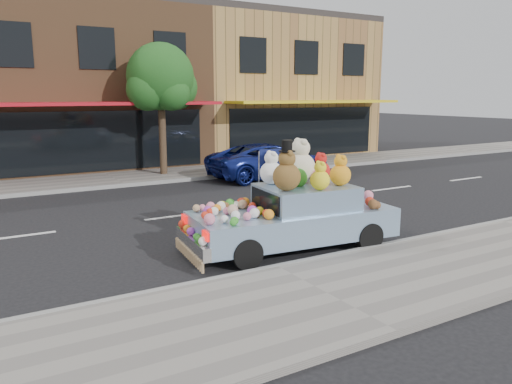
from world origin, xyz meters
TOP-DOWN VIEW (x-y plane):
  - ground at (0.00, 0.00)m, footprint 120.00×120.00m
  - near_sidewalk at (0.00, -6.50)m, footprint 60.00×3.00m
  - far_sidewalk at (0.00, 6.50)m, footprint 60.00×3.00m
  - near_kerb at (0.00, -5.00)m, footprint 60.00×0.12m
  - far_kerb at (0.00, 5.00)m, footprint 60.00×0.12m
  - storefront_mid at (0.00, 11.97)m, footprint 10.00×9.80m
  - storefront_right at (10.00, 11.97)m, footprint 10.00×9.80m
  - street_tree at (2.03, 6.55)m, footprint 3.00×2.70m
  - car_blue at (5.47, 4.10)m, footprint 4.96×2.40m
  - art_car at (1.10, -3.97)m, footprint 4.64×2.19m

SIDE VIEW (x-z plane):
  - ground at x=0.00m, z-range 0.00..0.00m
  - near_sidewalk at x=0.00m, z-range 0.00..0.12m
  - far_sidewalk at x=0.00m, z-range 0.00..0.12m
  - near_kerb at x=0.00m, z-range 0.00..0.13m
  - far_kerb at x=0.00m, z-range 0.00..0.13m
  - car_blue at x=5.47m, z-range 0.00..1.36m
  - art_car at x=1.10m, z-range -0.35..2.01m
  - storefront_mid at x=0.00m, z-range -0.01..7.29m
  - storefront_right at x=10.00m, z-range -0.01..7.29m
  - street_tree at x=2.03m, z-range 1.08..6.30m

